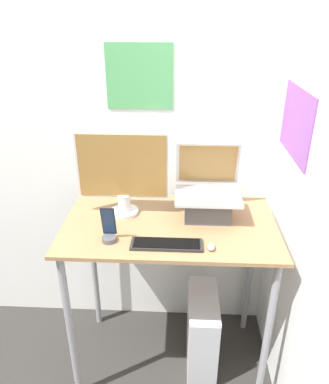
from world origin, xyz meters
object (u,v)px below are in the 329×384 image
Objects in this scene: monitor at (123,174)px; computer_tower at (202,330)px; cell_phone at (109,231)px; laptop at (207,199)px; mouse at (211,247)px; keyboard at (167,244)px.

computer_tower is (0.45, -0.10, -0.97)m from monitor.
monitor is 0.33m from cell_phone.
laptop is at bearing 93.16° from computer_tower.
monitor reaches higher than mouse.
monitor is at bearing 82.89° from cell_phone.
mouse is at bearing -4.69° from keyboard.
laptop is at bearing 28.82° from cell_phone.
computer_tower is at bearing -86.84° from laptop.
keyboard is (-0.20, -0.30, -0.09)m from laptop.
laptop is 2.08× the size of cell_phone.
mouse reaches higher than computer_tower.
computer_tower is (0.21, 0.20, -0.75)m from keyboard.
mouse is 0.49m from cell_phone.
monitor reaches higher than keyboard.
computer_tower is (0.01, -0.09, -0.84)m from laptop.
keyboard is at bearing -135.94° from computer_tower.
mouse is at bearing -35.46° from monitor.
keyboard is 0.80m from computer_tower.
monitor is at bearing 178.90° from laptop.
monitor is at bearing 144.54° from mouse.
laptop is at bearing 90.88° from mouse.
mouse is at bearing -5.70° from cell_phone.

